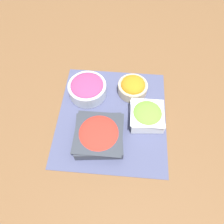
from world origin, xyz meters
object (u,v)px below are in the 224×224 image
onion_bowl (87,88)px  lettuce_bowl (147,115)px  carrot_bowl (133,87)px  tomato_bowl (99,135)px

onion_bowl → lettuce_bowl: onion_bowl is taller
lettuce_bowl → carrot_bowl: carrot_bowl is taller
onion_bowl → tomato_bowl: onion_bowl is taller
lettuce_bowl → carrot_bowl: size_ratio=1.08×
onion_bowl → carrot_bowl: (-0.03, 0.18, -0.01)m
lettuce_bowl → carrot_bowl: 0.15m
lettuce_bowl → carrot_bowl: (-0.13, -0.06, -0.00)m
tomato_bowl → carrot_bowl: 0.25m
onion_bowl → lettuce_bowl: (0.11, 0.24, -0.00)m
lettuce_bowl → onion_bowl: bearing=-113.8°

